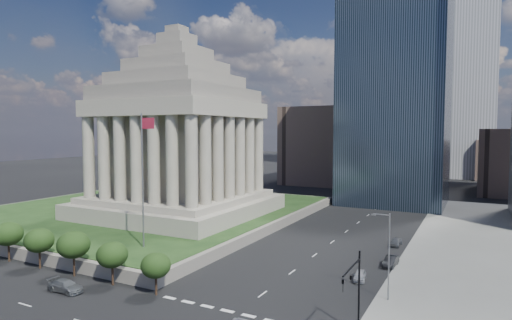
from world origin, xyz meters
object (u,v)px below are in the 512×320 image
Objects in this scene: parked_sedan_near at (360,275)px; parked_sedan_far at (396,242)px; war_memorial at (178,121)px; parked_sedan_mid at (391,261)px; street_lamp_north at (387,251)px; traffic_signal_ne at (354,285)px; suv_grey at (66,286)px; flagpole at (143,173)px.

parked_sedan_far is at bearing 78.08° from parked_sedan_near.
war_memorial is 9.12× the size of parked_sedan_mid.
street_lamp_north is at bearing -80.94° from parked_sedan_far.
parked_sedan_near is 0.93× the size of parked_sedan_far.
street_lamp_north is 8.37m from parked_sedan_near.
traffic_signal_ne is at bearing -84.49° from parked_sedan_far.
parked_sedan_far is (-2.26, 35.88, -4.59)m from traffic_signal_ne.
street_lamp_north reaches higher than parked_sedan_near.
parked_sedan_near is (-3.50, 16.40, -4.63)m from traffic_signal_ne.
traffic_signal_ne is 1.87× the size of parked_sedan_mid.
parked_sedan_mid is at bearing 98.11° from street_lamp_north.
war_memorial reaches higher than suv_grey.
parked_sedan_far is at bearing 97.15° from street_lamp_north.
traffic_signal_ne is 2.06× the size of parked_sedan_far.
street_lamp_north reaches higher than suv_grey.
suv_grey is 36.52m from parked_sedan_near.
suv_grey is 1.34× the size of parked_sedan_near.
flagpole is 35.95m from street_lamp_north.
parked_sedan_far is (1.24, 19.49, 0.04)m from parked_sedan_near.
parked_sedan_far is (-3.08, 24.58, -5.00)m from street_lamp_north.
war_memorial is at bearing 149.13° from parked_sedan_near.
war_memorial is at bearing -176.05° from parked_sedan_far.
parked_sedan_mid is at bearing -12.61° from war_memorial.
flagpole reaches higher than suv_grey.
war_memorial reaches higher than traffic_signal_ne.
suv_grey reaches higher than parked_sedan_mid.
war_memorial is 28.16m from flagpole.
street_lamp_north is (35.16, 1.00, -7.45)m from flagpole.
war_memorial is 10.77× the size of parked_sedan_near.
parked_sedan_mid is at bearing -49.17° from suv_grey.
suv_grey is at bearing -173.33° from traffic_signal_ne.
street_lamp_north is at bearing -65.95° from suv_grey.
traffic_signal_ne is at bearing -16.71° from flagpole.
traffic_signal_ne is 0.80× the size of street_lamp_north.
flagpole is at bearing -139.52° from parked_sedan_far.
parked_sedan_near is at bearing -22.61° from war_memorial.
flagpole is 5.16× the size of parked_sedan_far.
flagpole is at bearing -63.11° from war_memorial.
parked_sedan_far is (-1.26, 11.75, -0.04)m from parked_sedan_mid.
traffic_signal_ne reaches higher than parked_sedan_far.
flagpole is 5.52× the size of parked_sedan_near.
parked_sedan_mid reaches higher than parked_sedan_far.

